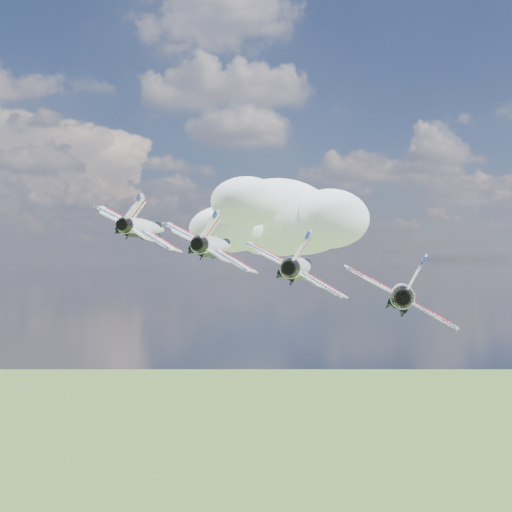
{
  "coord_description": "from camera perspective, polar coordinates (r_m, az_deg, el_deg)",
  "views": [
    {
      "loc": [
        -39.24,
        -63.51,
        153.6
      ],
      "look_at": [
        -23.51,
        17.84,
        154.08
      ],
      "focal_mm": 50.0,
      "sensor_mm": 36.0,
      "label": 1
    }
  ],
  "objects": [
    {
      "name": "jet_3",
      "position": [
        72.8,
        11.61,
        -2.96
      ],
      "size": [
        18.36,
        20.87,
        10.21
      ],
      "primitive_type": null,
      "rotation": [
        0.0,
        0.51,
        -0.39
      ],
      "color": "silver"
    },
    {
      "name": "jet_1",
      "position": [
        86.89,
        -3.22,
        0.83
      ],
      "size": [
        18.36,
        20.87,
        10.21
      ],
      "primitive_type": null,
      "rotation": [
        0.0,
        0.51,
        -0.39
      ],
      "color": "white"
    },
    {
      "name": "jet_0",
      "position": [
        95.7,
        -8.8,
        2.25
      ],
      "size": [
        18.36,
        20.87,
        10.21
      ],
      "primitive_type": null,
      "rotation": [
        0.0,
        0.51,
        -0.39
      ],
      "color": "silver"
    },
    {
      "name": "jet_2",
      "position": [
        79.14,
        3.53,
        -0.91
      ],
      "size": [
        18.36,
        20.87,
        10.21
      ],
      "primitive_type": null,
      "rotation": [
        0.0,
        0.51,
        -0.39
      ],
      "color": "white"
    },
    {
      "name": "cloud_far",
      "position": [
        248.73,
        2.42,
        3.01
      ],
      "size": [
        69.57,
        54.66,
        27.33
      ],
      "primitive_type": "ellipsoid",
      "color": "white"
    }
  ]
}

